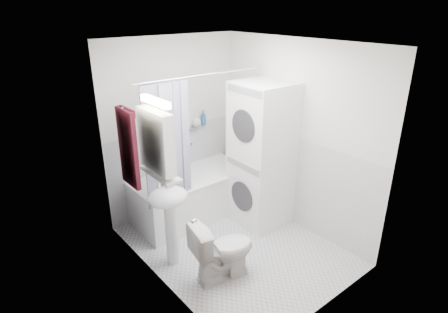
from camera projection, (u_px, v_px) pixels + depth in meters
floor at (234, 246)px, 4.59m from camera, size 2.60×2.60×0.00m
room_walls at (236, 131)px, 4.02m from camera, size 2.60×2.60×2.60m
wainscot at (219, 194)px, 4.57m from camera, size 1.98×2.58×2.58m
door at (194, 221)px, 3.26m from camera, size 0.05×2.00×2.00m
bathtub at (192, 193)px, 5.13m from camera, size 1.62×0.77×0.62m
tub_spout at (189, 143)px, 5.26m from camera, size 0.04×0.12×0.04m
curtain_rod at (204, 75)px, 4.27m from camera, size 1.80×0.02×0.02m
shower_curtain at (168, 146)px, 4.25m from camera, size 0.55×0.02×1.45m
sink at (169, 209)px, 4.04m from camera, size 0.44×0.37×1.04m
medicine_cabinet at (157, 139)px, 3.54m from camera, size 0.13×0.50×0.71m
shelf at (160, 174)px, 3.69m from camera, size 0.18×0.54×0.02m
shower_caddy at (192, 128)px, 5.20m from camera, size 0.22×0.06×0.02m
towel at (128, 147)px, 4.03m from camera, size 0.07×0.37×0.89m
washer_dryer at (262, 155)px, 4.81m from camera, size 0.70×0.68×1.89m
toilet at (223, 250)px, 3.96m from camera, size 0.75×0.51×0.67m
soap_pump at (170, 186)px, 3.99m from camera, size 0.08×0.17×0.08m
shelf_bottle at (168, 175)px, 3.56m from camera, size 0.07×0.18×0.07m
shelf_cup at (154, 164)px, 3.75m from camera, size 0.10×0.09×0.10m
shampoo_a at (196, 122)px, 5.22m from camera, size 0.13×0.17×0.13m
shampoo_b at (203, 122)px, 5.30m from camera, size 0.08×0.21×0.08m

